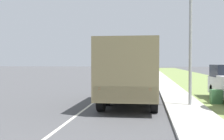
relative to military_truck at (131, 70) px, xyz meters
name	(u,v)px	position (x,y,z in m)	size (l,w,h in m)	color
ground_plane	(130,76)	(-1.94, 29.60, -1.72)	(180.00, 180.00, 0.00)	#4C4C4F
lane_centre_stripe	(130,76)	(-1.94, 29.60, -1.72)	(0.12, 120.00, 0.00)	silver
sidewalk_right	(159,75)	(2.56, 29.60, -1.66)	(1.80, 120.00, 0.12)	beige
grass_strip_right	(188,76)	(6.96, 29.60, -1.71)	(7.00, 120.00, 0.02)	olive
military_truck	(131,70)	(0.00, 0.00, 0.00)	(2.53, 7.67, 3.08)	#606647
car_nearest_ahead	(137,78)	(-0.11, 10.86, -1.02)	(1.86, 4.06, 1.55)	silver
car_second_ahead	(142,73)	(0.12, 23.21, -1.05)	(1.74, 3.99, 1.49)	silver
car_third_ahead	(121,70)	(-3.50, 30.81, -0.95)	(1.78, 4.80, 1.73)	silver
car_fourth_ahead	(128,69)	(-3.42, 45.14, -1.10)	(1.73, 3.96, 1.37)	navy
lamp_post	(186,8)	(2.61, -0.70, 2.87)	(1.69, 0.24, 7.58)	gray
utility_box	(216,97)	(4.26, 0.51, -1.35)	(0.55, 0.45, 0.70)	#3D7042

